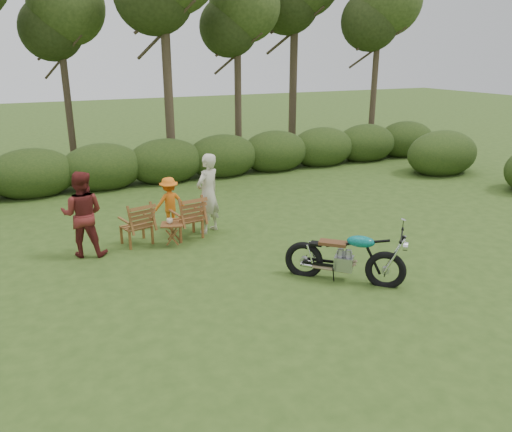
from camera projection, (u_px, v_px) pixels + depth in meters
name	position (u px, v px, depth m)	size (l,w,h in m)	color
ground	(307.00, 295.00, 8.69)	(80.00, 80.00, 0.00)	#2F4818
tree_line	(169.00, 59.00, 16.06)	(22.52, 11.62, 8.14)	#3B2B20
motorcycle	(343.00, 280.00, 9.27)	(2.10, 0.80, 1.20)	#0EB8AB
lawn_chair_right	(188.00, 237.00, 11.40)	(0.69, 0.69, 1.01)	brown
lawn_chair_left	(138.00, 244.00, 11.02)	(0.66, 0.66, 0.97)	brown
side_table	(173.00, 235.00, 10.84)	(0.49, 0.41, 0.50)	#5C2B17
cup	(170.00, 221.00, 10.77)	(0.13, 0.13, 0.11)	beige
adult_a	(209.00, 232.00, 11.77)	(0.68, 0.45, 1.86)	beige
adult_b	(87.00, 255.00, 10.43)	(0.87, 0.68, 1.79)	maroon
child	(171.00, 227.00, 12.07)	(0.80, 0.46, 1.24)	orange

